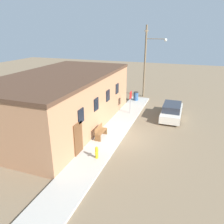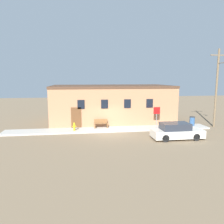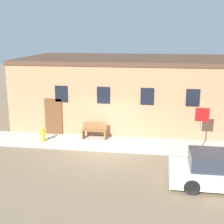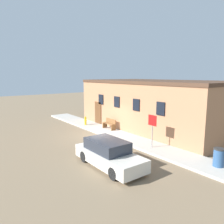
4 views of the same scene
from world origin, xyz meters
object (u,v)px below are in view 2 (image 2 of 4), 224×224
Objects in this scene: fire_hydrant at (74,127)px; parked_car at (176,131)px; trash_bin at (192,121)px; stop_sign at (157,113)px; bench at (101,124)px; utility_pole at (218,85)px.

fire_hydrant is 0.18× the size of parked_car.
trash_bin is (12.24, 0.58, 0.08)m from fire_hydrant.
stop_sign is 1.59× the size of bench.
parked_car is at bearing -22.82° from fire_hydrant.
fire_hydrant is 0.38× the size of stop_sign.
trash_bin reaches higher than fire_hydrant.
stop_sign is 4.23m from trash_bin.
parked_car is (0.43, -3.74, -0.96)m from stop_sign.
fire_hydrant is 0.83× the size of trash_bin.
bench is (2.62, 0.84, 0.03)m from fire_hydrant.
trash_bin is at bearing 2.73° from fire_hydrant.
utility_pole is (2.28, -0.56, 3.82)m from trash_bin.
stop_sign is (8.16, 0.12, 1.07)m from fire_hydrant.
bench is 0.31× the size of parked_car.
stop_sign is at bearing 0.87° from fire_hydrant.
bench is at bearing 172.66° from stop_sign.
bench is 12.55m from utility_pole.
utility_pole is at bearing -0.94° from stop_sign.
parked_car reaches higher than trash_bin.
stop_sign reaches higher than bench.
bench is 1.39× the size of trash_bin.
trash_bin is 4.48m from utility_pole.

